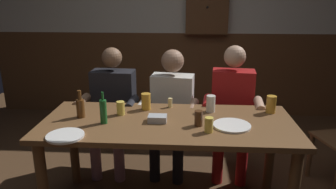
{
  "coord_description": "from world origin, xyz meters",
  "views": [
    {
      "loc": [
        0.15,
        -2.14,
        1.7
      ],
      "look_at": [
        0.0,
        0.16,
        0.97
      ],
      "focal_mm": 34.51,
      "sensor_mm": 36.0,
      "label": 1
    }
  ],
  "objects": [
    {
      "name": "pint_glass_4",
      "position": [
        0.23,
        0.06,
        0.83
      ],
      "size": [
        0.06,
        0.06,
        0.12
      ],
      "primitive_type": "cylinder",
      "color": "#4C2D19",
      "rests_on": "dining_table"
    },
    {
      "name": "person_0",
      "position": [
        -0.58,
        0.77,
        0.67
      ],
      "size": [
        0.56,
        0.52,
        1.21
      ],
      "rotation": [
        0.0,
        0.0,
        3.09
      ],
      "color": "black",
      "rests_on": "ground_plane"
    },
    {
      "name": "dining_table",
      "position": [
        0.0,
        0.14,
        0.66
      ],
      "size": [
        1.93,
        0.81,
        0.77
      ],
      "color": "brown",
      "rests_on": "ground_plane"
    },
    {
      "name": "back_wall_wainscot",
      "position": [
        0.0,
        2.4,
        0.59
      ],
      "size": [
        5.25,
        0.12,
        1.17
      ],
      "primitive_type": "cube",
      "color": "brown",
      "rests_on": "ground_plane"
    },
    {
      "name": "plate_1",
      "position": [
        0.47,
        0.06,
        0.78
      ],
      "size": [
        0.28,
        0.28,
        0.01
      ],
      "primitive_type": "cylinder",
      "color": "white",
      "rests_on": "dining_table"
    },
    {
      "name": "pint_glass_2",
      "position": [
        0.34,
        0.36,
        0.84
      ],
      "size": [
        0.07,
        0.07,
        0.14
      ],
      "primitive_type": "cylinder",
      "color": "white",
      "rests_on": "dining_table"
    },
    {
      "name": "pint_glass_1",
      "position": [
        -0.39,
        0.25,
        0.82
      ],
      "size": [
        0.06,
        0.06,
        0.11
      ],
      "primitive_type": "cylinder",
      "color": "#E5C64C",
      "rests_on": "dining_table"
    },
    {
      "name": "pint_glass_5",
      "position": [
        0.82,
        0.37,
        0.84
      ],
      "size": [
        0.08,
        0.08,
        0.14
      ],
      "primitive_type": "cylinder",
      "color": "gold",
      "rests_on": "dining_table"
    },
    {
      "name": "bottle_1",
      "position": [
        -0.48,
        0.06,
        0.86
      ],
      "size": [
        0.05,
        0.05,
        0.24
      ],
      "color": "#195923",
      "rests_on": "dining_table"
    },
    {
      "name": "wall_dart_cabinet",
      "position": [
        0.38,
        2.27,
        1.53
      ],
      "size": [
        0.56,
        0.15,
        0.7
      ],
      "color": "brown"
    },
    {
      "name": "person_2",
      "position": [
        0.57,
        0.77,
        0.68
      ],
      "size": [
        0.56,
        0.53,
        1.24
      ],
      "rotation": [
        0.0,
        0.0,
        3.04
      ],
      "color": "#AD1919",
      "rests_on": "ground_plane"
    },
    {
      "name": "bottle_0",
      "position": [
        -0.69,
        0.18,
        0.85
      ],
      "size": [
        0.06,
        0.06,
        0.22
      ],
      "color": "#593314",
      "rests_on": "dining_table"
    },
    {
      "name": "person_1",
      "position": [
        -0.01,
        0.77,
        0.66
      ],
      "size": [
        0.57,
        0.54,
        1.2
      ],
      "rotation": [
        0.0,
        0.0,
        3.02
      ],
      "color": "silver",
      "rests_on": "ground_plane"
    },
    {
      "name": "pint_glass_3",
      "position": [
        -0.2,
        0.38,
        0.84
      ],
      "size": [
        0.08,
        0.08,
        0.14
      ],
      "primitive_type": "cylinder",
      "color": "gold",
      "rests_on": "dining_table"
    },
    {
      "name": "pint_glass_0",
      "position": [
        0.3,
        -0.05,
        0.82
      ],
      "size": [
        0.06,
        0.06,
        0.11
      ],
      "primitive_type": "cylinder",
      "color": "#E5C64C",
      "rests_on": "dining_table"
    },
    {
      "name": "table_candle",
      "position": [
        0.0,
        0.45,
        0.81
      ],
      "size": [
        0.04,
        0.04,
        0.08
      ],
      "primitive_type": "cylinder",
      "color": "#F9E08C",
      "rests_on": "dining_table"
    },
    {
      "name": "plate_0",
      "position": [
        -0.68,
        -0.19,
        0.78
      ],
      "size": [
        0.26,
        0.26,
        0.01
      ],
      "primitive_type": "cylinder",
      "color": "white",
      "rests_on": "dining_table"
    },
    {
      "name": "condiment_caddy",
      "position": [
        -0.08,
        0.12,
        0.79
      ],
      "size": [
        0.14,
        0.1,
        0.05
      ],
      "primitive_type": "cube",
      "color": "#B2B7BC",
      "rests_on": "dining_table"
    }
  ]
}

